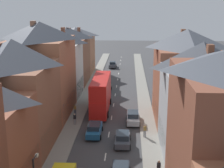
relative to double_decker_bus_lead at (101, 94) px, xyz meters
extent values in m
cube|color=gray|center=(-3.29, 5.06, -2.75)|extent=(2.20, 104.00, 0.14)
cube|color=gray|center=(6.91, 5.06, -2.75)|extent=(2.20, 104.00, 0.14)
cube|color=silver|center=(1.81, -14.94, -2.81)|extent=(0.14, 1.80, 0.01)
cube|color=silver|center=(1.81, -8.94, -2.81)|extent=(0.14, 1.80, 0.01)
cube|color=silver|center=(1.81, -2.94, -2.81)|extent=(0.14, 1.80, 0.01)
cube|color=silver|center=(1.81, 3.06, -2.81)|extent=(0.14, 1.80, 0.01)
cube|color=silver|center=(1.81, 9.06, -2.81)|extent=(0.14, 1.80, 0.01)
cube|color=silver|center=(1.81, 15.06, -2.81)|extent=(0.14, 1.80, 0.01)
cube|color=silver|center=(1.81, 21.06, -2.81)|extent=(0.14, 1.80, 0.01)
cube|color=silver|center=(1.81, 27.06, -2.81)|extent=(0.14, 1.80, 0.01)
cube|color=silver|center=(1.81, 33.06, -2.81)|extent=(0.14, 1.80, 0.01)
cube|color=silver|center=(1.81, 39.06, -2.81)|extent=(0.14, 1.80, 0.01)
cube|color=silver|center=(1.81, 45.06, -2.81)|extent=(0.14, 1.80, 0.01)
cube|color=silver|center=(1.81, 51.06, -2.81)|extent=(0.14, 1.80, 0.01)
cube|color=brown|center=(-8.39, -12.91, 2.01)|extent=(8.00, 10.16, 9.66)
cube|color=#1E5133|center=(-4.45, -12.91, -1.22)|extent=(0.12, 9.35, 3.20)
pyramid|color=#565B66|center=(-8.39, -12.91, 8.27)|extent=(8.00, 10.16, 2.85)
cube|color=#A36042|center=(-8.39, -2.10, 2.87)|extent=(8.00, 11.46, 11.37)
cube|color=navy|center=(-4.45, -2.10, -1.22)|extent=(0.12, 10.54, 3.20)
pyramid|color=#383D47|center=(-8.39, -2.10, 9.76)|extent=(8.00, 11.46, 2.41)
cube|color=#99664C|center=(-9.10, -2.52, 10.41)|extent=(0.60, 0.90, 1.29)
cube|color=silver|center=(-8.39, 7.70, 1.96)|extent=(8.00, 8.14, 9.55)
cube|color=#1E5133|center=(-4.45, 7.70, -1.22)|extent=(0.12, 7.48, 3.20)
pyramid|color=#474C56|center=(-8.39, 7.70, 7.92)|extent=(8.00, 8.14, 2.38)
cube|color=brown|center=(-7.33, 8.65, 8.66)|extent=(0.60, 0.90, 1.47)
cube|color=brown|center=(-8.42, 7.38, 8.41)|extent=(0.60, 0.90, 0.97)
cube|color=brown|center=(-8.39, 17.18, 1.91)|extent=(8.00, 10.84, 9.45)
cube|color=maroon|center=(-4.45, 17.18, -1.22)|extent=(0.12, 9.97, 3.20)
pyramid|color=#383D47|center=(-8.39, 17.18, 7.73)|extent=(8.00, 10.84, 2.20)
cube|color=brown|center=(-8.32, 17.09, 8.21)|extent=(0.60, 0.90, 0.95)
cube|color=#B2704C|center=(-8.39, 27.51, 1.65)|extent=(8.00, 9.82, 8.94)
cube|color=navy|center=(-4.45, 27.51, -1.22)|extent=(0.12, 9.04, 3.20)
pyramid|color=#565B66|center=(-8.39, 27.51, 7.10)|extent=(8.00, 9.82, 1.95)
cube|color=brown|center=(-9.50, 25.70, 7.57)|extent=(0.60, 0.90, 0.95)
cube|color=brown|center=(-7.36, 26.14, 7.62)|extent=(0.60, 0.90, 1.05)
cube|color=#ADB2B7|center=(12.01, -12.76, 1.88)|extent=(8.00, 8.37, 9.39)
cube|color=#1E5133|center=(8.07, -12.76, -1.22)|extent=(0.12, 7.70, 3.20)
pyramid|color=#474C56|center=(12.01, -12.76, 8.04)|extent=(8.00, 8.37, 2.93)
cube|color=brown|center=(12.23, -14.60, 8.74)|extent=(0.60, 0.90, 1.41)
cube|color=#935138|center=(12.01, -3.37, 2.40)|extent=(8.00, 10.41, 10.43)
cube|color=black|center=(8.07, -3.37, -1.22)|extent=(0.12, 9.58, 3.20)
pyramid|color=#565B66|center=(12.01, -3.37, 8.84)|extent=(8.00, 10.41, 2.47)
cube|color=brown|center=(11.85, -0.77, 9.35)|extent=(0.60, 0.90, 1.02)
cube|color=red|center=(0.01, -0.02, -1.17)|extent=(2.44, 10.80, 2.50)
cube|color=red|center=(0.01, -0.02, 1.23)|extent=(2.44, 10.58, 2.30)
cube|color=red|center=(0.01, -0.02, 2.43)|extent=(2.39, 10.37, 0.10)
cube|color=#28333D|center=(0.01, 5.33, -0.97)|extent=(2.20, 0.10, 1.20)
cube|color=#28333D|center=(0.01, 5.33, 1.33)|extent=(2.20, 0.10, 1.10)
cube|color=#28333D|center=(-1.18, -0.02, -0.92)|extent=(0.06, 9.18, 0.90)
cube|color=#28333D|center=(-1.18, -0.02, 1.33)|extent=(0.06, 9.18, 0.90)
cube|color=yellow|center=(0.01, 5.33, 2.13)|extent=(1.34, 0.08, 0.32)
cylinder|color=black|center=(-1.21, 3.32, -2.32)|extent=(0.30, 1.00, 1.00)
cylinder|color=black|center=(1.23, 3.32, -2.32)|extent=(0.30, 1.00, 1.00)
cylinder|color=black|center=(-1.21, -2.99, -2.32)|extent=(0.30, 1.00, 1.00)
cylinder|color=black|center=(1.23, -2.99, -2.32)|extent=(0.30, 1.00, 1.00)
cube|color=#4C515B|center=(3.61, -11.78, -2.17)|extent=(1.70, 4.14, 0.67)
cube|color=#28333D|center=(3.61, -11.98, -1.54)|extent=(1.46, 2.07, 0.60)
cylinder|color=black|center=(2.76, -10.49, -2.51)|extent=(0.20, 0.62, 0.62)
cylinder|color=black|center=(4.46, -10.49, -2.51)|extent=(0.20, 0.62, 0.62)
cylinder|color=black|center=(2.76, -13.06, -2.51)|extent=(0.20, 0.62, 0.62)
cylinder|color=black|center=(4.46, -13.06, -2.51)|extent=(0.20, 0.62, 0.62)
cube|color=#4C515B|center=(0.01, 34.20, -2.14)|extent=(1.70, 4.11, 0.74)
cube|color=#28333D|center=(0.01, 34.00, -1.47)|extent=(1.46, 2.05, 0.60)
cylinder|color=black|center=(-0.84, 35.48, -2.51)|extent=(0.20, 0.62, 0.62)
cylinder|color=black|center=(0.86, 35.48, -2.51)|extent=(0.20, 0.62, 0.62)
cylinder|color=black|center=(-0.84, 32.93, -2.51)|extent=(0.20, 0.62, 0.62)
cylinder|color=black|center=(0.86, 32.93, -2.51)|extent=(0.20, 0.62, 0.62)
cube|color=gray|center=(-1.29, 4.29, -2.12)|extent=(1.70, 3.91, 0.78)
cube|color=#28333D|center=(-1.29, 4.09, -1.43)|extent=(1.46, 1.96, 0.60)
cylinder|color=black|center=(-2.14, 5.50, -2.51)|extent=(0.20, 0.62, 0.62)
cylinder|color=black|center=(-0.44, 5.50, -2.51)|extent=(0.20, 0.62, 0.62)
cylinder|color=black|center=(-2.14, 3.07, -2.51)|extent=(0.20, 0.62, 0.62)
cylinder|color=black|center=(-0.44, 3.07, -2.51)|extent=(0.20, 0.62, 0.62)
cube|color=#144728|center=(0.01, 11.20, -2.17)|extent=(1.70, 4.41, 0.67)
cube|color=#28333D|center=(0.01, 10.98, -1.54)|extent=(1.46, 2.20, 0.60)
cylinder|color=black|center=(-0.84, 12.57, -2.51)|extent=(0.20, 0.62, 0.62)
cylinder|color=black|center=(0.86, 12.57, -2.51)|extent=(0.20, 0.62, 0.62)
cylinder|color=black|center=(-0.84, 9.84, -2.51)|extent=(0.20, 0.62, 0.62)
cylinder|color=black|center=(0.86, 9.84, -2.51)|extent=(0.20, 0.62, 0.62)
cube|color=#28333D|center=(3.61, -19.67, -1.42)|extent=(1.46, 1.95, 0.60)
cube|color=#236093|center=(0.01, -9.22, -2.15)|extent=(1.70, 4.52, 0.72)
cube|color=#28333D|center=(0.01, -9.45, -1.48)|extent=(1.46, 2.26, 0.60)
cylinder|color=black|center=(-0.84, -7.82, -2.51)|extent=(0.20, 0.62, 0.62)
cylinder|color=black|center=(0.86, -7.82, -2.51)|extent=(0.20, 0.62, 0.62)
cylinder|color=black|center=(-0.84, -10.62, -2.51)|extent=(0.20, 0.62, 0.62)
cylinder|color=black|center=(0.86, -10.62, -2.51)|extent=(0.20, 0.62, 0.62)
cube|color=#B7BABF|center=(4.91, -4.77, -2.11)|extent=(1.70, 4.38, 0.79)
cube|color=#28333D|center=(4.91, -4.99, -1.42)|extent=(1.46, 2.19, 0.60)
cylinder|color=black|center=(4.06, -3.41, -2.51)|extent=(0.20, 0.62, 0.62)
cylinder|color=black|center=(5.76, -3.41, -2.51)|extent=(0.20, 0.62, 0.62)
cylinder|color=black|center=(4.06, -6.12, -2.51)|extent=(0.20, 0.62, 0.62)
cylinder|color=black|center=(5.76, -6.12, -2.51)|extent=(0.20, 0.62, 0.62)
cube|color=black|center=(7.20, -18.75, -1.57)|extent=(0.36, 0.22, 0.54)
sphere|color=#9E7051|center=(7.20, -18.75, -1.18)|extent=(0.22, 0.22, 0.22)
cylinder|color=gray|center=(6.23, -9.70, -2.26)|extent=(0.14, 0.14, 0.84)
cylinder|color=gray|center=(6.41, -9.70, -2.26)|extent=(0.14, 0.14, 0.84)
cube|color=#A87A38|center=(6.32, -9.70, -1.57)|extent=(0.36, 0.22, 0.54)
sphere|color=tan|center=(6.32, -9.70, -1.18)|extent=(0.22, 0.22, 0.22)
cylinder|color=gray|center=(-3.10, -6.21, -2.26)|extent=(0.14, 0.14, 0.84)
cylinder|color=gray|center=(-2.92, -6.21, -2.26)|extent=(0.14, 0.14, 0.84)
cube|color=black|center=(-3.01, -6.21, -1.57)|extent=(0.36, 0.22, 0.54)
sphere|color=beige|center=(-3.01, -6.21, -1.18)|extent=(0.22, 0.22, 0.22)
cylinder|color=#3D4256|center=(-3.75, -2.28, -2.26)|extent=(0.14, 0.14, 0.84)
cylinder|color=#3D4256|center=(-3.57, -2.28, -2.26)|extent=(0.14, 0.14, 0.84)
cube|color=#A87A38|center=(-3.66, -2.28, -1.57)|extent=(0.36, 0.22, 0.54)
sphere|color=brown|center=(-3.66, -2.28, -1.18)|extent=(0.22, 0.22, 0.22)
cylinder|color=black|center=(-2.44, -25.61, 2.58)|extent=(0.08, 0.90, 0.08)
cube|color=beige|center=(-2.44, -25.16, 2.50)|extent=(0.20, 0.32, 0.20)
camera|label=1|loc=(4.24, -45.68, 13.28)|focal=50.00mm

